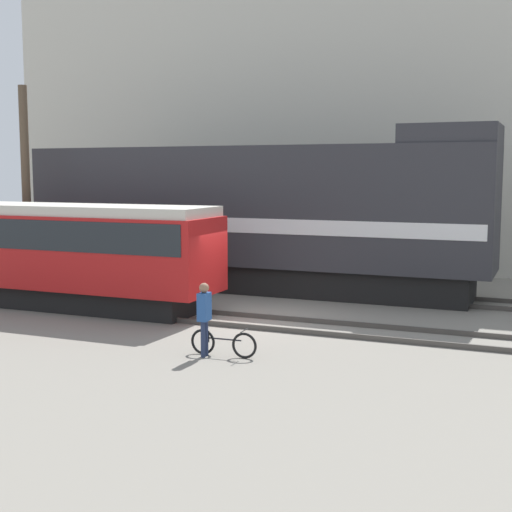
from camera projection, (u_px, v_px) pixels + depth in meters
The scene contains 9 objects.
ground_plane at pixel (257, 319), 20.79m from camera, with size 120.00×120.00×0.00m, color gray.
track_near at pixel (248, 321), 20.18m from camera, with size 60.00×1.50×0.14m.
track_far at pixel (309, 291), 25.13m from camera, with size 60.00×1.51×0.14m.
building_backdrop at pixel (375, 119), 32.92m from camera, with size 35.35×6.00×13.36m.
freight_locomotive at pixel (254, 216), 25.63m from camera, with size 16.97×3.04×5.74m.
streetcar at pixel (51, 248), 22.58m from camera, with size 11.17×2.54×3.24m.
bicycle at pixel (223, 343), 16.51m from camera, with size 1.66×0.44×0.67m.
person at pixel (204, 312), 16.43m from camera, with size 0.23×0.37×1.73m.
utility_pole_left at pixel (26, 188), 26.09m from camera, with size 0.31×0.31×7.37m.
Camera 1 is at (7.89, -18.84, 4.28)m, focal length 50.00 mm.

